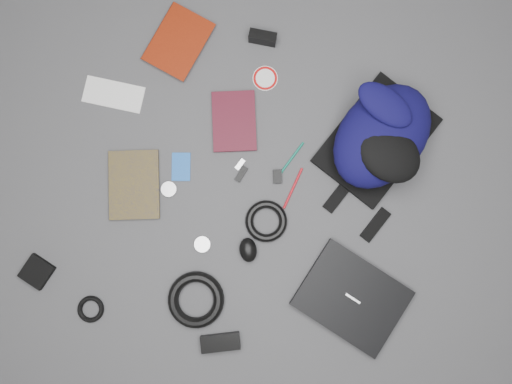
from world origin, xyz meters
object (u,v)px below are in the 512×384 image
(comic_book, at_px, (109,186))
(mouse, at_px, (248,250))
(compact_camera, at_px, (263,38))
(laptop, at_px, (352,298))
(power_brick, at_px, (220,342))
(backpack, at_px, (382,136))
(textbook_red, at_px, (157,30))
(dvd_case, at_px, (234,121))
(pouch, at_px, (37,272))

(comic_book, distance_m, mouse, 0.51)
(compact_camera, bearing_deg, laptop, -60.19)
(laptop, bearing_deg, comic_book, -171.91)
(power_brick, bearing_deg, backpack, 45.54)
(laptop, distance_m, comic_book, 0.88)
(laptop, relative_size, power_brick, 2.55)
(laptop, distance_m, power_brick, 0.45)
(compact_camera, relative_size, mouse, 1.15)
(textbook_red, relative_size, power_brick, 1.77)
(backpack, xyz_separation_m, textbook_red, (-0.81, 0.16, -0.07))
(mouse, xyz_separation_m, power_brick, (-0.00, -0.31, -0.01))
(backpack, distance_m, textbook_red, 0.83)
(compact_camera, bearing_deg, comic_book, -124.54)
(textbook_red, distance_m, comic_book, 0.55)
(textbook_red, relative_size, comic_book, 0.98)
(laptop, xyz_separation_m, comic_book, (-0.87, 0.13, -0.01))
(comic_book, height_order, power_brick, power_brick)
(dvd_case, xyz_separation_m, mouse, (0.16, -0.40, 0.01))
(power_brick, bearing_deg, comic_book, 119.76)
(laptop, height_order, dvd_case, laptop)
(comic_book, distance_m, compact_camera, 0.71)
(textbook_red, height_order, pouch, textbook_red)
(textbook_red, bearing_deg, pouch, -86.43)
(laptop, relative_size, mouse, 4.03)
(comic_book, xyz_separation_m, power_brick, (0.50, -0.39, 0.01))
(laptop, xyz_separation_m, dvd_case, (-0.53, 0.45, -0.01))
(comic_book, bearing_deg, power_brick, -55.66)
(laptop, relative_size, pouch, 3.68)
(laptop, bearing_deg, pouch, -151.95)
(textbook_red, relative_size, dvd_case, 1.11)
(textbook_red, xyz_separation_m, dvd_case, (0.34, -0.23, -0.00))
(backpack, bearing_deg, laptop, -61.40)
(backpack, height_order, dvd_case, backpack)
(textbook_red, distance_m, dvd_case, 0.41)
(textbook_red, xyz_separation_m, pouch, (-0.14, -0.89, -0.00))
(comic_book, relative_size, compact_camera, 2.49)
(dvd_case, bearing_deg, laptop, -58.88)
(dvd_case, bearing_deg, backpack, -10.10)
(laptop, height_order, power_brick, laptop)
(laptop, relative_size, dvd_case, 1.59)
(backpack, height_order, laptop, backpack)
(dvd_case, xyz_separation_m, power_brick, (0.16, -0.71, 0.01))
(dvd_case, height_order, pouch, pouch)
(comic_book, bearing_deg, textbook_red, 71.98)
(backpack, bearing_deg, textbook_red, -168.62)
(mouse, relative_size, power_brick, 0.63)
(backpack, distance_m, power_brick, 0.84)
(laptop, xyz_separation_m, compact_camera, (-0.52, 0.75, 0.01))
(comic_book, xyz_separation_m, mouse, (0.50, -0.08, 0.01))
(dvd_case, distance_m, pouch, 0.82)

